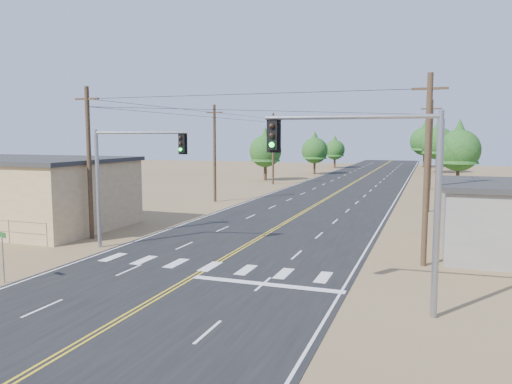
% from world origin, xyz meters
% --- Properties ---
extents(ground, '(220.00, 220.00, 0.00)m').
position_xyz_m(ground, '(0.00, 0.00, 0.00)').
color(ground, olive).
rests_on(ground, ground).
extents(road, '(15.00, 200.00, 0.02)m').
position_xyz_m(road, '(0.00, 30.00, 0.01)').
color(road, black).
rests_on(road, ground).
extents(utility_pole_left_near, '(1.80, 0.30, 10.00)m').
position_xyz_m(utility_pole_left_near, '(-10.50, 12.00, 5.12)').
color(utility_pole_left_near, '#4C3826').
rests_on(utility_pole_left_near, ground).
extents(utility_pole_left_mid, '(1.80, 0.30, 10.00)m').
position_xyz_m(utility_pole_left_mid, '(-10.50, 32.00, 5.12)').
color(utility_pole_left_mid, '#4C3826').
rests_on(utility_pole_left_mid, ground).
extents(utility_pole_left_far, '(1.80, 0.30, 10.00)m').
position_xyz_m(utility_pole_left_far, '(-10.50, 52.00, 5.12)').
color(utility_pole_left_far, '#4C3826').
rests_on(utility_pole_left_far, ground).
extents(utility_pole_right_near, '(1.80, 0.30, 10.00)m').
position_xyz_m(utility_pole_right_near, '(10.50, 12.00, 5.12)').
color(utility_pole_right_near, '#4C3826').
rests_on(utility_pole_right_near, ground).
extents(utility_pole_right_mid, '(1.80, 0.30, 10.00)m').
position_xyz_m(utility_pole_right_mid, '(10.50, 32.00, 5.12)').
color(utility_pole_right_mid, '#4C3826').
rests_on(utility_pole_right_mid, ground).
extents(utility_pole_right_far, '(1.80, 0.30, 10.00)m').
position_xyz_m(utility_pole_right_far, '(10.50, 52.00, 5.12)').
color(utility_pole_right_far, '#4C3826').
rests_on(utility_pole_right_far, ground).
extents(signal_mast_left, '(5.58, 1.52, 7.20)m').
position_xyz_m(signal_mast_left, '(-6.80, 10.37, 4.85)').
color(signal_mast_left, gray).
rests_on(signal_mast_left, ground).
extents(signal_mast_right, '(6.71, 0.70, 7.73)m').
position_xyz_m(signal_mast_right, '(9.06, 4.06, 5.25)').
color(signal_mast_right, gray).
rests_on(signal_mast_right, ground).
extents(street_sign, '(0.69, 0.26, 2.41)m').
position_xyz_m(street_sign, '(-7.80, 2.16, 1.61)').
color(street_sign, gray).
rests_on(street_sign, ground).
extents(tree_left_near, '(4.91, 4.91, 8.19)m').
position_xyz_m(tree_left_near, '(-13.45, 57.42, 5.00)').
color(tree_left_near, '#3F2D1E').
rests_on(tree_left_near, ground).
extents(tree_left_mid, '(4.63, 4.63, 7.72)m').
position_xyz_m(tree_left_mid, '(-9.13, 72.26, 4.72)').
color(tree_left_mid, '#3F2D1E').
rests_on(tree_left_mid, ground).
extents(tree_left_far, '(4.22, 4.22, 7.04)m').
position_xyz_m(tree_left_far, '(-9.00, 91.01, 4.30)').
color(tree_left_far, '#3F2D1E').
rests_on(tree_left_far, ground).
extents(tree_right_near, '(5.43, 5.43, 9.04)m').
position_xyz_m(tree_right_near, '(13.92, 54.50, 5.53)').
color(tree_right_near, '#3F2D1E').
rests_on(tree_right_near, ground).
extents(tree_right_mid, '(5.98, 5.98, 9.97)m').
position_xyz_m(tree_right_mid, '(11.53, 82.69, 6.10)').
color(tree_right_mid, '#3F2D1E').
rests_on(tree_right_mid, ground).
extents(tree_right_far, '(6.20, 6.20, 10.33)m').
position_xyz_m(tree_right_far, '(9.00, 99.55, 6.32)').
color(tree_right_far, '#3F2D1E').
rests_on(tree_right_far, ground).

